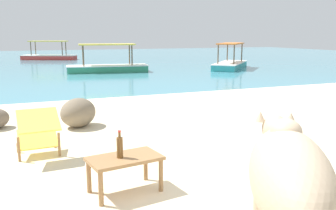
# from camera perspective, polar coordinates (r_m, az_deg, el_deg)

# --- Properties ---
(water_surface) EXTENTS (60.00, 36.00, 0.03)m
(water_surface) POSITION_cam_1_polar(r_m,az_deg,el_deg) (24.71, -16.38, 6.58)
(water_surface) COLOR teal
(water_surface) RESTS_ON ground
(cow) EXTENTS (1.31, 1.77, 1.05)m
(cow) POSITION_cam_1_polar(r_m,az_deg,el_deg) (2.76, 18.34, -10.30)
(cow) COLOR tan
(cow) RESTS_ON sand_beach
(low_bench_table) EXTENTS (0.82, 0.55, 0.39)m
(low_bench_table) POSITION_cam_1_polar(r_m,az_deg,el_deg) (3.93, -6.82, -8.96)
(low_bench_table) COLOR olive
(low_bench_table) RESTS_ON sand_beach
(bottle) EXTENTS (0.07, 0.07, 0.30)m
(bottle) POSITION_cam_1_polar(r_m,az_deg,el_deg) (3.85, -7.59, -6.53)
(bottle) COLOR brown
(bottle) RESTS_ON low_bench_table
(deck_chair_near) EXTENTS (0.58, 0.79, 0.68)m
(deck_chair_near) POSITION_cam_1_polar(r_m,az_deg,el_deg) (5.25, -19.76, -3.82)
(deck_chair_near) COLOR olive
(deck_chair_near) RESTS_ON sand_beach
(shore_rock_medium) EXTENTS (0.92, 0.93, 0.53)m
(shore_rock_medium) POSITION_cam_1_polar(r_m,az_deg,el_deg) (6.84, -13.94, -1.17)
(shore_rock_medium) COLOR #756651
(shore_rock_medium) RESTS_ON sand_beach
(boat_green) EXTENTS (3.79, 1.63, 1.29)m
(boat_green) POSITION_cam_1_polar(r_m,az_deg,el_deg) (17.01, -9.47, 6.05)
(boat_green) COLOR #338E66
(boat_green) RESTS_ON water_surface
(boat_red) EXTENTS (3.82, 2.59, 1.29)m
(boat_red) POSITION_cam_1_polar(r_m,az_deg,el_deg) (26.58, -18.20, 7.38)
(boat_red) COLOR #C63833
(boat_red) RESTS_ON water_surface
(boat_teal) EXTENTS (3.35, 3.47, 1.29)m
(boat_teal) POSITION_cam_1_polar(r_m,az_deg,el_deg) (18.74, 9.75, 6.49)
(boat_teal) COLOR teal
(boat_teal) RESTS_ON water_surface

